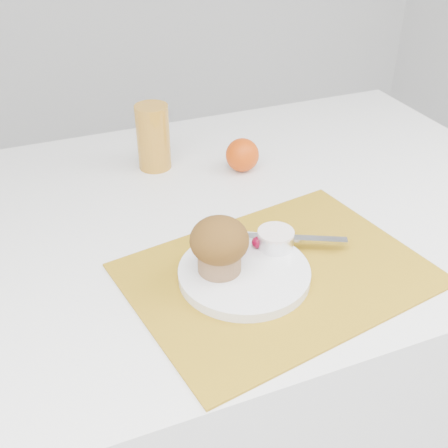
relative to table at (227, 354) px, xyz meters
name	(u,v)px	position (x,y,z in m)	size (l,w,h in m)	color
table	(227,354)	(0.00, 0.00, 0.00)	(1.20, 0.80, 0.75)	white
placemat	(278,274)	(0.00, -0.20, 0.38)	(0.43, 0.32, 0.00)	#A87C17
plate	(244,273)	(-0.05, -0.20, 0.39)	(0.20, 0.20, 0.02)	white
ramekin	(275,240)	(0.01, -0.16, 0.41)	(0.06, 0.06, 0.02)	silver
cream	(276,233)	(0.01, -0.16, 0.42)	(0.06, 0.06, 0.01)	white
raspberry_near	(240,245)	(-0.04, -0.15, 0.40)	(0.02, 0.02, 0.02)	#550213
raspberry_far	(258,242)	(-0.01, -0.15, 0.40)	(0.02, 0.02, 0.02)	#540216
butter_knife	(288,238)	(0.04, -0.15, 0.40)	(0.19, 0.01, 0.00)	#B9BBC2
orange	(242,155)	(0.08, 0.12, 0.41)	(0.07, 0.07, 0.07)	#D34507
juice_glass	(153,137)	(-0.08, 0.20, 0.44)	(0.07, 0.07, 0.13)	#C18224
muffin	(219,245)	(-0.09, -0.18, 0.44)	(0.09, 0.09, 0.09)	#926A46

